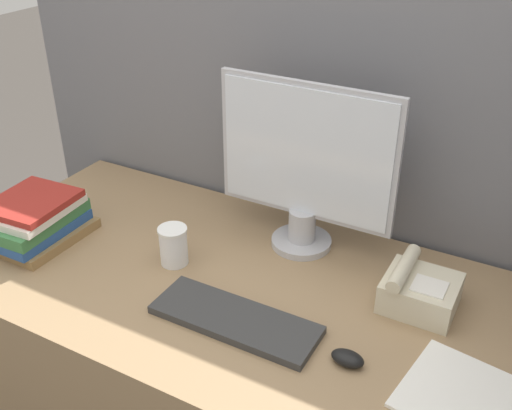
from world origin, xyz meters
name	(u,v)px	position (x,y,z in m)	size (l,w,h in m)	color
cubicle_panel_rear	(306,195)	(0.00, 0.83, 0.78)	(2.04, 0.04, 1.56)	slate
desk	(238,382)	(0.00, 0.40, 0.36)	(1.64, 0.80, 0.73)	#937551
monitor	(305,170)	(0.07, 0.64, 0.97)	(0.51, 0.17, 0.48)	#B7B7BC
keyboard	(235,320)	(0.08, 0.26, 0.74)	(0.41, 0.14, 0.02)	#333333
mouse	(348,358)	(0.36, 0.26, 0.75)	(0.08, 0.05, 0.03)	black
coffee_cup	(173,246)	(-0.19, 0.39, 0.79)	(0.08, 0.08, 0.11)	white
book_stack	(34,220)	(-0.62, 0.30, 0.79)	(0.23, 0.29, 0.13)	olive
desk_telephone	(419,291)	(0.44, 0.53, 0.78)	(0.18, 0.18, 0.12)	beige
paper_pile	(457,393)	(0.59, 0.29, 0.73)	(0.24, 0.26, 0.01)	white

